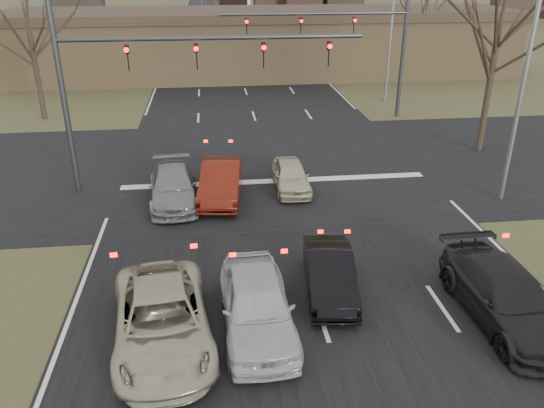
{
  "coord_description": "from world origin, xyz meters",
  "views": [
    {
      "loc": [
        -2.74,
        -8.71,
        8.92
      ],
      "look_at": [
        -0.95,
        6.28,
        2.0
      ],
      "focal_mm": 35.0,
      "sensor_mm": 36.0,
      "label": 1
    }
  ],
  "objects_px": {
    "streetlight_right_near": "(523,61)",
    "car_black_hatch": "(330,273)",
    "mast_arm_near": "(145,69)",
    "mast_arm_far": "(359,34)",
    "car_grey_ahead": "(173,187)",
    "car_silver_ahead": "(291,176)",
    "car_white_sedan": "(257,305)",
    "building": "(263,42)",
    "streetlight_right_far": "(389,17)",
    "car_red_ahead": "(221,181)",
    "car_silver_suv": "(162,320)",
    "car_charcoal_sedan": "(506,296)"
  },
  "relations": [
    {
      "from": "car_silver_suv",
      "to": "car_black_hatch",
      "type": "xyz_separation_m",
      "value": [
        4.7,
        1.77,
        -0.09
      ]
    },
    {
      "from": "car_white_sedan",
      "to": "mast_arm_far",
      "type": "bearing_deg",
      "value": 67.17
    },
    {
      "from": "mast_arm_far",
      "to": "car_silver_suv",
      "type": "distance_m",
      "value": 23.43
    },
    {
      "from": "mast_arm_near",
      "to": "car_black_hatch",
      "type": "bearing_deg",
      "value": -56.89
    },
    {
      "from": "mast_arm_far",
      "to": "car_silver_ahead",
      "type": "distance_m",
      "value": 13.06
    },
    {
      "from": "building",
      "to": "streetlight_right_far",
      "type": "height_order",
      "value": "streetlight_right_far"
    },
    {
      "from": "car_white_sedan",
      "to": "car_silver_ahead",
      "type": "bearing_deg",
      "value": 74.64
    },
    {
      "from": "mast_arm_near",
      "to": "car_grey_ahead",
      "type": "xyz_separation_m",
      "value": [
        0.86,
        -1.67,
        -4.41
      ]
    },
    {
      "from": "streetlight_right_near",
      "to": "car_black_hatch",
      "type": "bearing_deg",
      "value": -145.19
    },
    {
      "from": "streetlight_right_far",
      "to": "car_white_sedan",
      "type": "bearing_deg",
      "value": -114.56
    },
    {
      "from": "mast_arm_far",
      "to": "car_black_hatch",
      "type": "height_order",
      "value": "mast_arm_far"
    },
    {
      "from": "car_silver_ahead",
      "to": "car_charcoal_sedan",
      "type": "bearing_deg",
      "value": -64.79
    },
    {
      "from": "car_silver_suv",
      "to": "car_red_ahead",
      "type": "distance_m",
      "value": 9.26
    },
    {
      "from": "streetlight_right_near",
      "to": "car_silver_ahead",
      "type": "height_order",
      "value": "streetlight_right_near"
    },
    {
      "from": "car_silver_suv",
      "to": "car_black_hatch",
      "type": "bearing_deg",
      "value": 14.19
    },
    {
      "from": "mast_arm_far",
      "to": "streetlight_right_near",
      "type": "height_order",
      "value": "streetlight_right_near"
    },
    {
      "from": "mast_arm_far",
      "to": "car_charcoal_sedan",
      "type": "height_order",
      "value": "mast_arm_far"
    },
    {
      "from": "car_black_hatch",
      "to": "car_silver_ahead",
      "type": "bearing_deg",
      "value": 95.87
    },
    {
      "from": "mast_arm_near",
      "to": "mast_arm_far",
      "type": "relative_size",
      "value": 1.09
    },
    {
      "from": "mast_arm_far",
      "to": "car_silver_ahead",
      "type": "height_order",
      "value": "mast_arm_far"
    },
    {
      "from": "mast_arm_near",
      "to": "car_white_sedan",
      "type": "relative_size",
      "value": 2.66
    },
    {
      "from": "mast_arm_far",
      "to": "car_red_ahead",
      "type": "relative_size",
      "value": 2.48
    },
    {
      "from": "mast_arm_near",
      "to": "car_black_hatch",
      "type": "xyz_separation_m",
      "value": [
        5.73,
        -8.79,
        -4.44
      ]
    },
    {
      "from": "car_red_ahead",
      "to": "car_silver_ahead",
      "type": "xyz_separation_m",
      "value": [
        2.98,
        0.53,
        -0.13
      ]
    },
    {
      "from": "streetlight_right_far",
      "to": "car_white_sedan",
      "type": "distance_m",
      "value": 27.13
    },
    {
      "from": "car_charcoal_sedan",
      "to": "car_grey_ahead",
      "type": "relative_size",
      "value": 1.09
    },
    {
      "from": "car_silver_suv",
      "to": "car_black_hatch",
      "type": "height_order",
      "value": "car_silver_suv"
    },
    {
      "from": "streetlight_right_far",
      "to": "car_red_ahead",
      "type": "bearing_deg",
      "value": -127.23
    },
    {
      "from": "mast_arm_far",
      "to": "streetlight_right_near",
      "type": "distance_m",
      "value": 13.28
    },
    {
      "from": "mast_arm_near",
      "to": "streetlight_right_far",
      "type": "bearing_deg",
      "value": 43.89
    },
    {
      "from": "car_red_ahead",
      "to": "car_black_hatch",
      "type": "bearing_deg",
      "value": -62.0
    },
    {
      "from": "building",
      "to": "car_silver_ahead",
      "type": "distance_m",
      "value": 26.05
    },
    {
      "from": "streetlight_right_near",
      "to": "streetlight_right_far",
      "type": "bearing_deg",
      "value": 88.32
    },
    {
      "from": "streetlight_right_near",
      "to": "mast_arm_far",
      "type": "bearing_deg",
      "value": 101.47
    },
    {
      "from": "car_silver_ahead",
      "to": "car_silver_suv",
      "type": "bearing_deg",
      "value": -115.37
    },
    {
      "from": "car_white_sedan",
      "to": "car_silver_ahead",
      "type": "xyz_separation_m",
      "value": [
        2.32,
        9.35,
        -0.16
      ]
    },
    {
      "from": "car_black_hatch",
      "to": "streetlight_right_near",
      "type": "bearing_deg",
      "value": 41.04
    },
    {
      "from": "mast_arm_far",
      "to": "car_red_ahead",
      "type": "distance_m",
      "value": 14.97
    },
    {
      "from": "car_red_ahead",
      "to": "car_silver_ahead",
      "type": "bearing_deg",
      "value": 16.33
    },
    {
      "from": "building",
      "to": "car_black_hatch",
      "type": "height_order",
      "value": "building"
    },
    {
      "from": "car_silver_suv",
      "to": "building",
      "type": "bearing_deg",
      "value": 73.64
    },
    {
      "from": "car_grey_ahead",
      "to": "car_silver_suv",
      "type": "bearing_deg",
      "value": -93.12
    },
    {
      "from": "streetlight_right_far",
      "to": "car_black_hatch",
      "type": "xyz_separation_m",
      "value": [
        -8.82,
        -22.79,
        -4.96
      ]
    },
    {
      "from": "car_white_sedan",
      "to": "car_black_hatch",
      "type": "distance_m",
      "value": 2.73
    },
    {
      "from": "mast_arm_far",
      "to": "streetlight_right_near",
      "type": "xyz_separation_m",
      "value": [
        2.64,
        -13.0,
        0.57
      ]
    },
    {
      "from": "building",
      "to": "mast_arm_near",
      "type": "distance_m",
      "value": 26.14
    },
    {
      "from": "mast_arm_near",
      "to": "car_charcoal_sedan",
      "type": "height_order",
      "value": "mast_arm_near"
    },
    {
      "from": "car_grey_ahead",
      "to": "car_silver_ahead",
      "type": "relative_size",
      "value": 1.28
    },
    {
      "from": "mast_arm_far",
      "to": "car_white_sedan",
      "type": "height_order",
      "value": "mast_arm_far"
    },
    {
      "from": "streetlight_right_near",
      "to": "car_black_hatch",
      "type": "relative_size",
      "value": 2.61
    }
  ]
}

